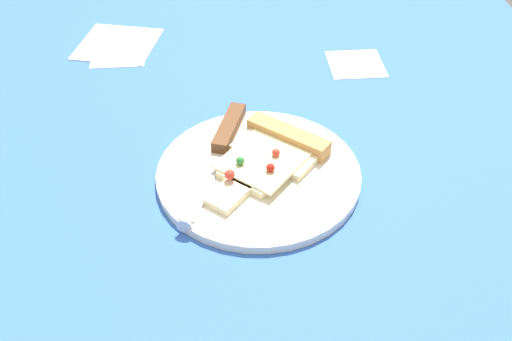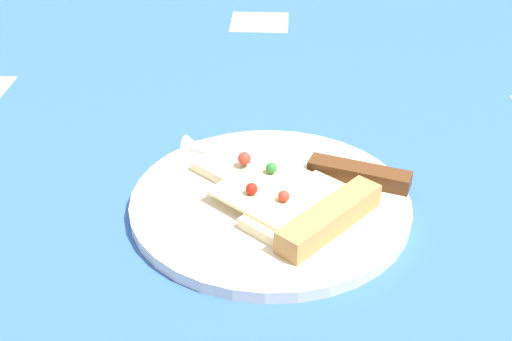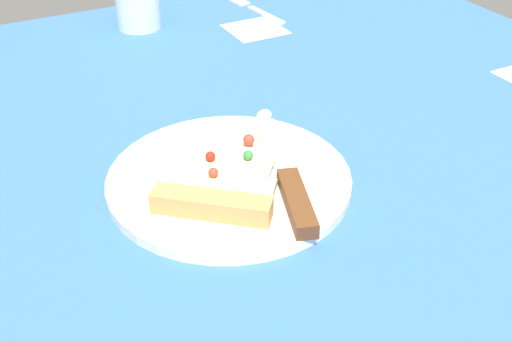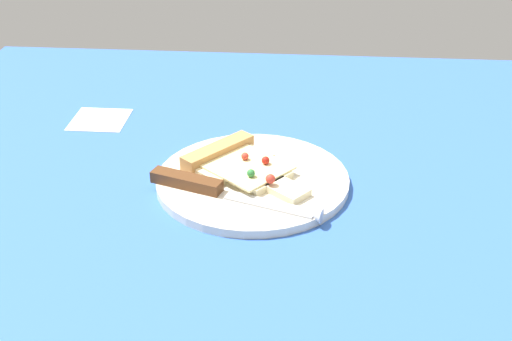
% 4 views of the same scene
% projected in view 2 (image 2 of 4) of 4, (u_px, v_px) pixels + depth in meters
% --- Properties ---
extents(ground_plane, '(1.19, 1.19, 0.03)m').
position_uv_depth(ground_plane, '(256.00, 185.00, 0.71)').
color(ground_plane, '#3360B7').
rests_on(ground_plane, ground).
extents(plate, '(0.26, 0.26, 0.01)m').
position_uv_depth(plate, '(270.00, 203.00, 0.65)').
color(plate, silver).
rests_on(plate, ground_plane).
extents(pizza_slice, '(0.18, 0.17, 0.03)m').
position_uv_depth(pizza_slice, '(291.00, 201.00, 0.63)').
color(pizza_slice, beige).
rests_on(pizza_slice, plate).
extents(knife, '(0.23, 0.10, 0.02)m').
position_uv_depth(knife, '(314.00, 166.00, 0.68)').
color(knife, silver).
rests_on(knife, plate).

